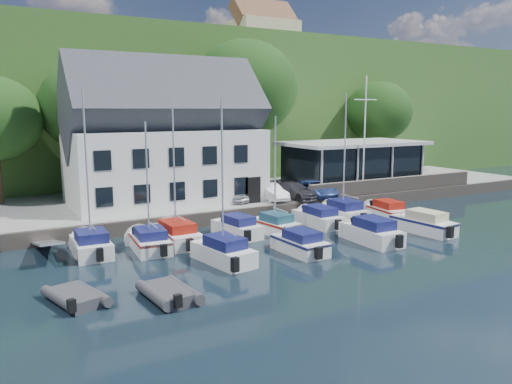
% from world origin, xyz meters
% --- Properties ---
extents(ground, '(180.00, 180.00, 0.00)m').
position_xyz_m(ground, '(0.00, 0.00, 0.00)').
color(ground, black).
rests_on(ground, ground).
extents(quay, '(60.00, 13.00, 1.00)m').
position_xyz_m(quay, '(0.00, 17.50, 0.50)').
color(quay, gray).
rests_on(quay, ground).
extents(quay_face, '(60.00, 0.30, 1.00)m').
position_xyz_m(quay_face, '(0.00, 11.00, 0.50)').
color(quay_face, '#6B6055').
rests_on(quay_face, ground).
extents(hillside, '(160.00, 75.00, 16.00)m').
position_xyz_m(hillside, '(0.00, 62.00, 8.00)').
color(hillside, '#325921').
rests_on(hillside, ground).
extents(field_patch, '(50.00, 30.00, 0.30)m').
position_xyz_m(field_patch, '(8.00, 70.00, 16.15)').
color(field_patch, '#596D36').
rests_on(field_patch, hillside).
extents(farmhouse, '(10.40, 7.00, 8.20)m').
position_xyz_m(farmhouse, '(22.00, 52.00, 20.10)').
color(farmhouse, '#C4AC91').
rests_on(farmhouse, hillside).
extents(harbor_building, '(14.40, 8.20, 8.70)m').
position_xyz_m(harbor_building, '(-7.00, 16.50, 5.35)').
color(harbor_building, white).
rests_on(harbor_building, quay).
extents(club_pavilion, '(13.20, 7.20, 4.10)m').
position_xyz_m(club_pavilion, '(11.00, 16.00, 3.05)').
color(club_pavilion, black).
rests_on(club_pavilion, quay).
extents(seawall, '(18.00, 0.50, 1.20)m').
position_xyz_m(seawall, '(12.00, 11.40, 1.60)').
color(seawall, '#6B6055').
rests_on(seawall, quay).
extents(gangway, '(1.20, 6.00, 1.40)m').
position_xyz_m(gangway, '(-16.50, 9.00, 0.00)').
color(gangway, silver).
rests_on(gangway, ground).
extents(car_silver, '(1.39, 3.44, 1.17)m').
position_xyz_m(car_silver, '(-2.55, 13.81, 1.59)').
color(car_silver, silver).
rests_on(car_silver, quay).
extents(car_white, '(1.39, 3.92, 1.29)m').
position_xyz_m(car_white, '(0.35, 13.04, 1.64)').
color(car_white, white).
rests_on(car_white, quay).
extents(car_dgrey, '(2.75, 4.82, 1.32)m').
position_xyz_m(car_dgrey, '(2.23, 12.57, 1.66)').
color(car_dgrey, '#303035').
rests_on(car_dgrey, quay).
extents(car_blue, '(1.65, 4.15, 1.42)m').
position_xyz_m(car_blue, '(4.15, 12.42, 1.71)').
color(car_blue, navy).
rests_on(car_blue, quay).
extents(flagpole, '(2.35, 0.20, 9.79)m').
position_xyz_m(flagpole, '(8.96, 12.11, 5.90)').
color(flagpole, white).
rests_on(flagpole, quay).
extents(tree_1, '(7.90, 7.90, 10.80)m').
position_xyz_m(tree_1, '(-11.42, 21.94, 6.40)').
color(tree_1, '#123510').
rests_on(tree_1, quay).
extents(tree_2, '(7.27, 7.27, 9.93)m').
position_xyz_m(tree_2, '(-3.33, 22.49, 5.97)').
color(tree_2, '#123510').
rests_on(tree_2, quay).
extents(tree_3, '(9.81, 9.81, 13.41)m').
position_xyz_m(tree_3, '(2.54, 21.44, 7.71)').
color(tree_3, '#123510').
rests_on(tree_3, quay).
extents(tree_5, '(7.41, 7.41, 10.13)m').
position_xyz_m(tree_5, '(20.09, 22.58, 6.06)').
color(tree_5, '#123510').
rests_on(tree_5, quay).
extents(boat_r1_0, '(2.19, 5.32, 8.80)m').
position_xyz_m(boat_r1_0, '(-14.34, 7.77, 4.40)').
color(boat_r1_0, silver).
rests_on(boat_r1_0, ground).
extents(boat_r1_1, '(2.37, 5.59, 8.27)m').
position_xyz_m(boat_r1_1, '(-11.22, 7.11, 4.14)').
color(boat_r1_1, silver).
rests_on(boat_r1_1, ground).
extents(boat_r1_2, '(2.21, 6.55, 8.76)m').
position_xyz_m(boat_r1_2, '(-9.38, 7.78, 4.38)').
color(boat_r1_2, silver).
rests_on(boat_r1_2, ground).
extents(boat_r1_3, '(2.52, 5.65, 1.39)m').
position_xyz_m(boat_r1_3, '(-5.31, 7.66, 0.70)').
color(boat_r1_3, silver).
rests_on(boat_r1_3, ground).
extents(boat_r1_4, '(2.53, 5.37, 8.32)m').
position_xyz_m(boat_r1_4, '(-2.78, 7.13, 4.16)').
color(boat_r1_4, silver).
rests_on(boat_r1_4, ground).
extents(boat_r1_5, '(1.89, 6.01, 1.39)m').
position_xyz_m(boat_r1_5, '(1.01, 7.59, 0.69)').
color(boat_r1_5, silver).
rests_on(boat_r1_5, ground).
extents(boat_r1_6, '(2.22, 5.76, 9.57)m').
position_xyz_m(boat_r1_6, '(3.45, 7.85, 4.78)').
color(boat_r1_6, silver).
rests_on(boat_r1_6, ground).
extents(boat_r1_7, '(2.50, 5.59, 1.36)m').
position_xyz_m(boat_r1_7, '(6.89, 7.05, 0.68)').
color(boat_r1_7, silver).
rests_on(boat_r1_7, ground).
extents(boat_r2_1, '(2.80, 5.97, 9.05)m').
position_xyz_m(boat_r2_1, '(-8.49, 2.96, 4.53)').
color(boat_r2_1, silver).
rests_on(boat_r2_1, ground).
extents(boat_r2_2, '(2.15, 5.25, 1.35)m').
position_xyz_m(boat_r2_2, '(-3.91, 2.52, 0.67)').
color(boat_r2_2, silver).
rests_on(boat_r2_2, ground).
extents(boat_r2_3, '(2.22, 6.06, 1.56)m').
position_xyz_m(boat_r2_3, '(1.19, 2.31, 0.78)').
color(boat_r2_3, silver).
rests_on(boat_r2_3, ground).
extents(boat_r2_4, '(2.40, 6.40, 1.50)m').
position_xyz_m(boat_r2_4, '(5.88, 2.54, 0.75)').
color(boat_r2_4, silver).
rests_on(boat_r2_4, ground).
extents(dinghy_0, '(2.60, 3.45, 0.72)m').
position_xyz_m(dinghy_0, '(-16.29, 0.87, 0.36)').
color(dinghy_0, '#35353A').
rests_on(dinghy_0, ground).
extents(dinghy_1, '(2.20, 3.35, 0.74)m').
position_xyz_m(dinghy_1, '(-12.74, -0.64, 0.37)').
color(dinghy_1, '#35353A').
rests_on(dinghy_1, ground).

